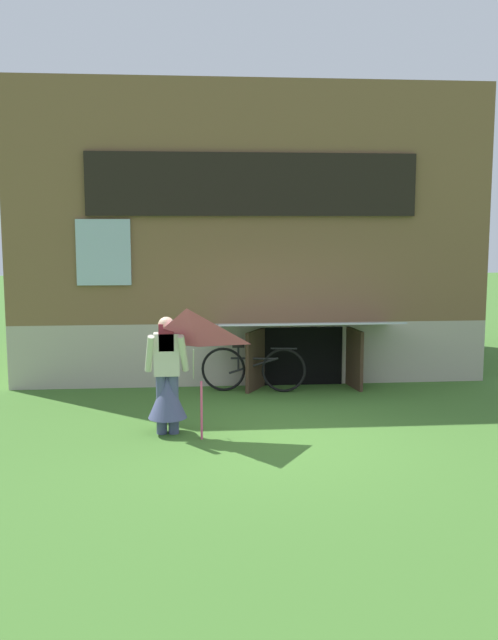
{
  "coord_description": "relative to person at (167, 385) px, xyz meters",
  "views": [
    {
      "loc": [
        -1.13,
        -9.14,
        2.82
      ],
      "look_at": [
        -0.21,
        1.3,
        1.39
      ],
      "focal_mm": 40.09,
      "sensor_mm": 36.0,
      "label": 1
    }
  ],
  "objects": [
    {
      "name": "kite",
      "position": [
        0.27,
        -0.59,
        0.64
      ],
      "size": [
        1.15,
        1.18,
        1.62
      ],
      "color": "#E54C7F",
      "rests_on": "ground_plane"
    },
    {
      "name": "person",
      "position": [
        0.0,
        0.0,
        0.0
      ],
      "size": [
        0.61,
        0.52,
        1.59
      ],
      "rotation": [
        0.0,
        0.0,
        0.01
      ],
      "color": "#474C75",
      "rests_on": "ground_plane"
    },
    {
      "name": "bicycle_black",
      "position": [
        1.37,
        2.3,
        -0.28
      ],
      "size": [
        1.74,
        0.33,
        0.8
      ],
      "rotation": [
        0.0,
        0.0,
        -0.16
      ],
      "color": "black",
      "rests_on": "ground_plane"
    },
    {
      "name": "log_house",
      "position": [
        1.4,
        5.14,
        1.93
      ],
      "size": [
        8.32,
        5.88,
        5.2
      ],
      "color": "#ADA393",
      "rests_on": "ground_plane"
    },
    {
      "name": "ground_plane",
      "position": [
        1.4,
        -0.24,
        -0.67
      ],
      "size": [
        60.0,
        60.0,
        0.0
      ],
      "primitive_type": "plane",
      "color": "#3D6B28"
    }
  ]
}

